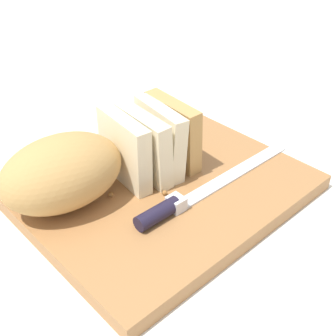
% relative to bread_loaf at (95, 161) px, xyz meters
% --- Properties ---
extents(ground_plane, '(3.00, 3.00, 0.00)m').
position_rel_bread_loaf_xyz_m(ground_plane, '(0.08, -0.06, -0.07)').
color(ground_plane, silver).
extents(cutting_board, '(0.39, 0.30, 0.02)m').
position_rel_bread_loaf_xyz_m(cutting_board, '(0.08, -0.06, -0.06)').
color(cutting_board, '#9E6B3D').
rests_on(cutting_board, ground_plane).
extents(bread_loaf, '(0.28, 0.13, 0.10)m').
position_rel_bread_loaf_xyz_m(bread_loaf, '(0.00, 0.00, 0.00)').
color(bread_loaf, tan).
rests_on(bread_loaf, cutting_board).
extents(bread_knife, '(0.29, 0.02, 0.02)m').
position_rel_bread_loaf_xyz_m(bread_knife, '(0.07, -0.10, -0.04)').
color(bread_knife, silver).
rests_on(bread_knife, cutting_board).
extents(crumb_near_knife, '(0.00, 0.00, 0.00)m').
position_rel_bread_loaf_xyz_m(crumb_near_knife, '(0.09, -0.04, -0.05)').
color(crumb_near_knife, '#996633').
rests_on(crumb_near_knife, cutting_board).
extents(crumb_near_loaf, '(0.01, 0.01, 0.01)m').
position_rel_bread_loaf_xyz_m(crumb_near_loaf, '(0.00, -0.02, -0.05)').
color(crumb_near_loaf, '#996633').
rests_on(crumb_near_loaf, cutting_board).
extents(crumb_stray_left, '(0.00, 0.00, 0.00)m').
position_rel_bread_loaf_xyz_m(crumb_stray_left, '(0.04, -0.01, -0.05)').
color(crumb_stray_left, '#996633').
rests_on(crumb_stray_left, cutting_board).
extents(crumb_stray_right, '(0.01, 0.01, 0.01)m').
position_rel_bread_loaf_xyz_m(crumb_stray_right, '(0.06, -0.07, -0.05)').
color(crumb_stray_right, '#996633').
rests_on(crumb_stray_right, cutting_board).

